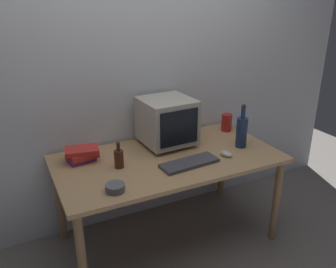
{
  "coord_description": "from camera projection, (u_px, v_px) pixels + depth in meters",
  "views": [
    {
      "loc": [
        -1.03,
        -2.08,
        1.83
      ],
      "look_at": [
        0.0,
        0.0,
        0.9
      ],
      "focal_mm": 37.68,
      "sensor_mm": 36.0,
      "label": 1
    }
  ],
  "objects": [
    {
      "name": "desk",
      "position": [
        168.0,
        166.0,
        2.6
      ],
      "size": [
        1.62,
        0.85,
        0.72
      ],
      "color": "tan",
      "rests_on": "ground"
    },
    {
      "name": "book_stack",
      "position": [
        82.0,
        154.0,
        2.49
      ],
      "size": [
        0.26,
        0.19,
        0.1
      ],
      "color": "#843893",
      "rests_on": "desk"
    },
    {
      "name": "crt_monitor",
      "position": [
        167.0,
        121.0,
        2.72
      ],
      "size": [
        0.4,
        0.4,
        0.37
      ],
      "color": "#B2AD9E",
      "rests_on": "desk"
    },
    {
      "name": "keyboard",
      "position": [
        189.0,
        163.0,
        2.45
      ],
      "size": [
        0.43,
        0.18,
        0.02
      ],
      "primitive_type": "cube",
      "rotation": [
        0.0,
        0.0,
        0.08
      ],
      "color": "#3F3F47",
      "rests_on": "desk"
    },
    {
      "name": "metal_canister",
      "position": [
        227.0,
        122.0,
        3.03
      ],
      "size": [
        0.09,
        0.09,
        0.15
      ],
      "primitive_type": "cylinder",
      "color": "#A51E19",
      "rests_on": "desk"
    },
    {
      "name": "back_wall",
      "position": [
        141.0,
        72.0,
        2.78
      ],
      "size": [
        4.0,
        0.08,
        2.5
      ],
      "primitive_type": "cube",
      "color": "silver",
      "rests_on": "ground"
    },
    {
      "name": "bottle_short",
      "position": [
        119.0,
        158.0,
        2.39
      ],
      "size": [
        0.07,
        0.07,
        0.19
      ],
      "color": "#472314",
      "rests_on": "desk"
    },
    {
      "name": "ground_plane",
      "position": [
        168.0,
        238.0,
        2.84
      ],
      "size": [
        6.0,
        6.0,
        0.0
      ],
      "primitive_type": "plane",
      "color": "slate"
    },
    {
      "name": "computer_mouse",
      "position": [
        226.0,
        154.0,
        2.57
      ],
      "size": [
        0.08,
        0.11,
        0.04
      ],
      "primitive_type": "ellipsoid",
      "rotation": [
        0.0,
        0.0,
        0.22
      ],
      "color": "beige",
      "rests_on": "desk"
    },
    {
      "name": "bottle_tall",
      "position": [
        242.0,
        131.0,
        2.7
      ],
      "size": [
        0.09,
        0.09,
        0.34
      ],
      "color": "navy",
      "rests_on": "desk"
    },
    {
      "name": "cd_spindle",
      "position": [
        115.0,
        188.0,
        2.12
      ],
      "size": [
        0.12,
        0.12,
        0.04
      ],
      "primitive_type": "cylinder",
      "color": "#595B66",
      "rests_on": "desk"
    }
  ]
}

